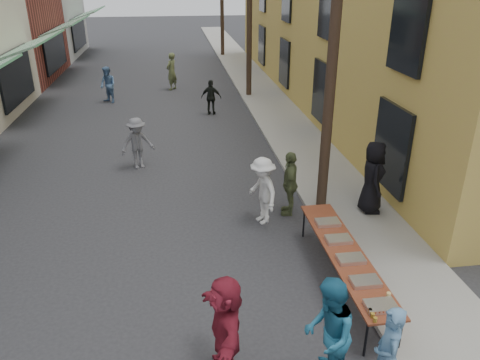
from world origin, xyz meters
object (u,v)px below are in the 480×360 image
object	(u,v)px
serving_table	(345,254)
guest_front_c	(328,335)
utility_pole_near	(335,30)
server	(373,177)
catering_tray_sausage	(381,306)

from	to	relation	value
serving_table	guest_front_c	xyz separation A→B (m)	(-1.09, -2.30, 0.21)
utility_pole_near	server	world-z (taller)	utility_pole_near
serving_table	catering_tray_sausage	distance (m)	1.65
catering_tray_sausage	server	xyz separation A→B (m)	(1.66, 4.39, 0.24)
serving_table	catering_tray_sausage	bearing A→B (deg)	-90.00
serving_table	utility_pole_near	bearing A→B (deg)	80.31
guest_front_c	utility_pole_near	bearing A→B (deg)	-178.11
serving_table	server	distance (m)	3.22
guest_front_c	server	size ratio (longest dim) A/B	0.99
catering_tray_sausage	server	size ratio (longest dim) A/B	0.27
serving_table	catering_tray_sausage	xyz separation A→B (m)	(-0.00, -1.65, 0.08)
guest_front_c	server	world-z (taller)	server
utility_pole_near	server	size ratio (longest dim) A/B	4.85
server	catering_tray_sausage	bearing A→B (deg)	170.47
utility_pole_near	catering_tray_sausage	size ratio (longest dim) A/B	18.00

